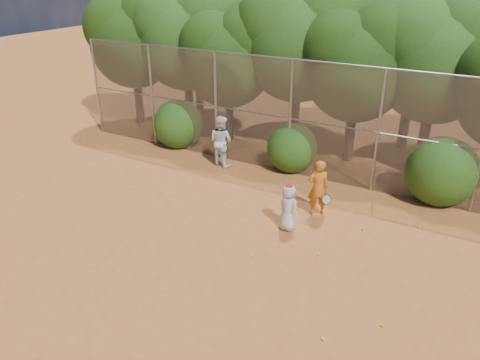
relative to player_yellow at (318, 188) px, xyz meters
The scene contains 23 objects.
ground 3.83m from the player_yellow, 105.64° to the right, with size 80.00×80.00×0.00m, color #AD5C27.
fence_back 2.91m from the player_yellow, 115.10° to the left, with size 20.05×0.09×4.03m.
tree_0 11.76m from the player_yellow, 156.97° to the left, with size 4.38×3.81×6.00m.
tree_1 9.93m from the player_yellow, 148.11° to the left, with size 4.64×4.03×6.35m.
tree_2 7.43m from the player_yellow, 142.16° to the left, with size 3.99×3.47×5.47m.
tree_3 6.98m from the player_yellow, 119.30° to the left, with size 4.89×4.26×6.70m.
tree_4 5.49m from the player_yellow, 95.58° to the left, with size 4.19×3.64×5.73m.
tree_5 6.63m from the player_yellow, 69.35° to the left, with size 4.51×3.92×6.17m.
tree_9 12.03m from the player_yellow, 140.99° to the left, with size 4.83×4.20×6.62m.
tree_10 9.23m from the player_yellow, 117.88° to the left, with size 5.15×4.48×7.06m.
tree_11 7.85m from the player_yellow, 81.50° to the left, with size 4.64×4.03×6.35m.
bush_0 7.51m from the player_yellow, 158.90° to the left, with size 2.00×2.00×2.00m, color #1F4511.
bush_1 3.37m from the player_yellow, 126.59° to the left, with size 1.80×1.80×1.80m, color #1F4511.
bush_2 4.04m from the player_yellow, 42.09° to the left, with size 2.20×2.20×2.20m, color #1F4511.
player_yellow is the anchor object (origin of this frame).
player_teen 1.30m from the player_yellow, 107.86° to the right, with size 0.78×0.65×1.40m.
player_white 4.79m from the player_yellow, 157.88° to the left, with size 1.02×0.85×1.88m.
ball_0 2.38m from the player_yellow, 67.65° to the right, with size 0.07×0.07×0.07m, color #BCD526.
ball_1 1.73m from the player_yellow, ahead, with size 0.07×0.07×0.07m, color #BCD526.
ball_2 5.28m from the player_yellow, 67.55° to the right, with size 0.07×0.07×0.07m, color #BCD526.
ball_3 4.91m from the player_yellow, 52.91° to the right, with size 0.07×0.07×0.07m, color #BCD526.
ball_4 3.13m from the player_yellow, 102.13° to the right, with size 0.07×0.07×0.07m, color #BCD526.
ball_5 3.05m from the player_yellow, 12.61° to the left, with size 0.07×0.07×0.07m, color #BCD526.
Camera 1 is at (5.04, -8.22, 6.85)m, focal length 35.00 mm.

